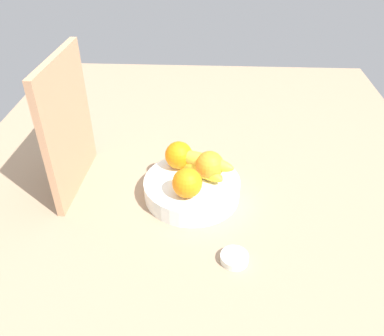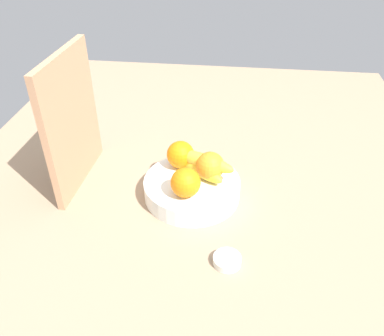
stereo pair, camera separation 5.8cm
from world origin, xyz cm
name	(u,v)px [view 1 (the left image)]	position (x,y,z in cm)	size (l,w,h in cm)	color
ground_plane	(197,192)	(0.00, 0.00, -1.50)	(180.00, 140.00, 3.00)	#9C8064
fruit_bowl	(192,188)	(-3.08, 1.22, 2.48)	(25.18, 25.18, 4.95)	white
orange_front_left	(187,183)	(-8.93, 2.07, 8.67)	(7.43, 7.43, 7.43)	orange
orange_front_right	(210,165)	(-1.21, -3.26, 8.67)	(7.43, 7.43, 7.43)	orange
orange_center	(179,155)	(3.03, 5.06, 8.67)	(7.43, 7.43, 7.43)	orange
banana_bunch	(201,164)	(0.05, -1.03, 8.05)	(13.85, 17.57, 6.20)	yellow
cutting_board	(67,126)	(1.00, 32.93, 18.00)	(28.00, 1.80, 36.00)	tan
jar_lid	(234,258)	(-25.27, -9.22, 0.87)	(6.22, 6.22, 1.75)	white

